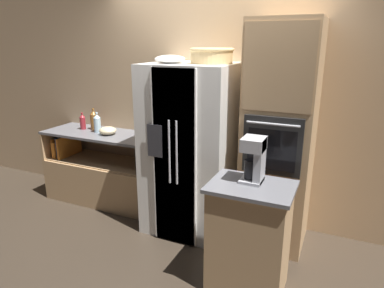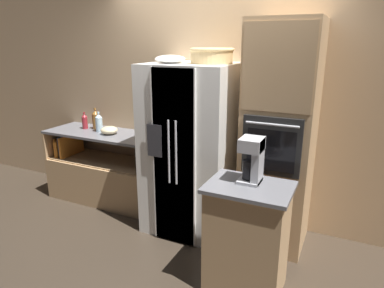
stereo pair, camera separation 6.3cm
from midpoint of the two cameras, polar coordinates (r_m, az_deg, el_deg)
ground_plane at (r=3.86m, az=1.52°, el=-13.65°), size 20.00×20.00×0.00m
wall_back at (r=3.79m, az=4.53°, el=8.35°), size 12.00×0.06×2.80m
counter_left at (r=4.49m, az=-13.90°, el=-5.10°), size 1.46×0.57×0.89m
refrigerator at (r=3.55m, az=0.47°, el=-0.89°), size 0.88×0.83×1.75m
wall_oven at (r=3.32m, az=14.86°, el=0.90°), size 0.62×0.69×2.15m
island_counter at (r=2.85m, az=9.77°, el=-15.14°), size 0.64×0.49×0.91m
wicker_basket at (r=3.33m, az=3.87°, el=14.57°), size 0.42×0.42×0.14m
fruit_bowl at (r=3.40m, az=-3.12°, el=13.97°), size 0.30×0.30×0.08m
bottle_tall at (r=4.32m, az=-14.85°, el=3.47°), size 0.08×0.08×0.25m
bottle_short at (r=4.52m, az=-17.07°, el=3.66°), size 0.07×0.07×0.21m
bottle_wide at (r=4.47m, az=-15.36°, el=3.97°), size 0.09×0.09×0.27m
mixing_bowl at (r=4.19m, az=-13.22°, el=2.25°), size 0.20×0.20×0.09m
coffee_maker at (r=2.64m, az=10.87°, el=-2.36°), size 0.17×0.20×0.35m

